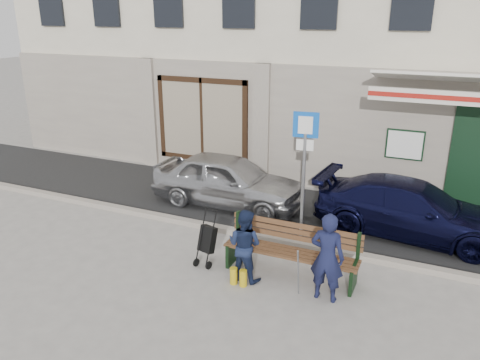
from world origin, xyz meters
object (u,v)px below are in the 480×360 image
Objects in this scene: bench at (288,251)px; man at (327,257)px; car_silver at (228,180)px; parking_sign at (304,157)px; woman at (245,245)px; stroller at (207,240)px; car_navy at (412,209)px.

man is at bearing -30.52° from bench.
bench is at bearing -28.94° from man.
parking_sign reaches higher than car_silver.
woman is at bearing -146.95° from bench.
parking_sign reaches higher than bench.
stroller is at bearing -162.06° from car_silver.
man reaches higher than car_navy.
car_navy is at bearing 54.98° from stroller.
man is 1.45m from woman.
car_silver is 3.54× the size of stroller.
car_navy reaches higher than bench.
woman reaches higher than bench.
man is at bearing 166.40° from car_navy.
man is 2.33m from stroller.
man is (0.80, -0.47, 0.30)m from bench.
car_silver reaches higher than stroller.
car_navy reaches higher than stroller.
man is at bearing -69.69° from parking_sign.
man is at bearing 8.57° from stroller.
bench is 1.84× the size of woman.
parking_sign reaches higher than man.
stroller is at bearing -6.27° from woman.
car_navy is 3.23m from man.
car_silver is at bearing 122.56° from stroller.
car_silver is 1.55× the size of bench.
bench is 0.80m from woman.
car_silver is at bearing -51.80° from woman.
man is 1.16× the size of woman.
bench is 1.52m from stroller.
car_navy is (4.20, 0.07, -0.06)m from car_silver.
man is (3.16, -2.98, 0.13)m from car_silver.
car_navy is 3.05× the size of woman.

